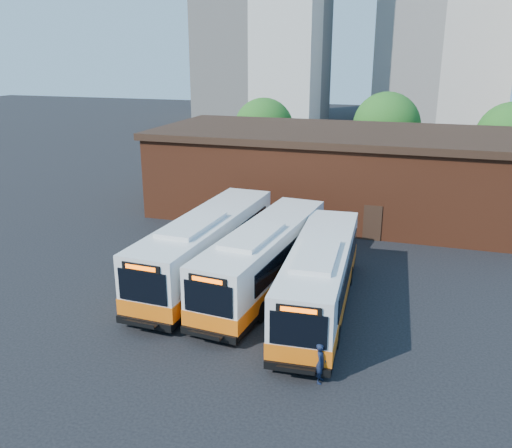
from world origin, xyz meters
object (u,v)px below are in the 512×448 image
(bus_west, at_px, (207,249))
(transit_worker, at_px, (321,363))
(bus_midwest, at_px, (264,260))
(bus_mideast, at_px, (320,279))

(bus_west, xyz_separation_m, transit_worker, (7.92, -7.93, -0.89))
(bus_midwest, distance_m, bus_mideast, 3.58)
(bus_west, xyz_separation_m, bus_midwest, (3.40, -0.37, -0.08))
(bus_mideast, distance_m, transit_worker, 6.23)
(bus_midwest, xyz_separation_m, bus_mideast, (3.25, -1.51, -0.04))
(bus_west, bearing_deg, bus_mideast, -13.08)
(transit_worker, bearing_deg, bus_west, 47.08)
(bus_midwest, height_order, bus_mideast, bus_midwest)
(bus_west, relative_size, bus_mideast, 1.08)
(bus_west, distance_m, transit_worker, 11.24)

